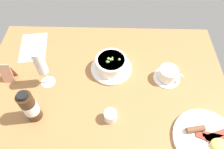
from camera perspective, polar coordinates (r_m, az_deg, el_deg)
The scene contains 9 objects.
ground_plane at distance 92.27cm, azimuth -2.23°, elevation -5.45°, with size 110.00×84.00×3.00cm, color #9E6B3D.
porridge_bowl at distance 95.47cm, azimuth -0.22°, elevation 2.79°, with size 19.06×19.06×7.81cm.
cutlery_setting at distance 114.61cm, azimuth -20.84°, elevation 6.97°, with size 15.59×21.39×0.90cm.
coffee_cup at distance 96.02cm, azimuth 15.11°, elevation 0.06°, with size 12.59×12.05×6.24cm.
creamer_jug at distance 83.02cm, azimuth -0.37°, elevation -11.24°, with size 6.14×5.09×5.35cm.
wine_glass at distance 88.55cm, azimuth -19.01°, elevation 2.66°, with size 6.35×6.35×19.88cm.
sauce_bottle_brown at distance 84.59cm, azimuth -21.58°, elevation -8.22°, with size 5.79×5.79×16.67cm.
breakfast_plate at distance 88.45cm, azimuth 24.42°, elevation -15.81°, with size 24.30×24.30×3.70cm.
menu_card at distance 101.89cm, azimuth -26.75°, elevation 0.62°, with size 5.22×4.79×10.09cm.
Camera 1 is at (-4.83, 47.26, 77.61)cm, focal length 33.37 mm.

